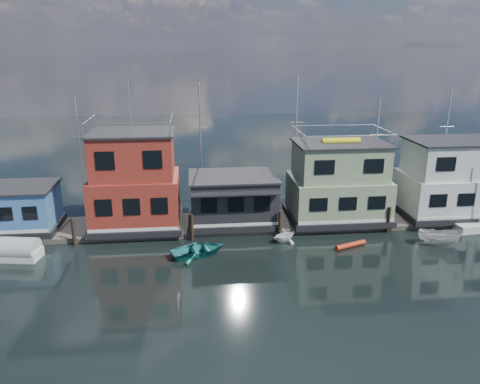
{
  "coord_description": "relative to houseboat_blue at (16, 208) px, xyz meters",
  "views": [
    {
      "loc": [
        -3.71,
        -25.09,
        14.7
      ],
      "look_at": [
        0.08,
        12.0,
        3.0
      ],
      "focal_mm": 35.0,
      "sensor_mm": 36.0,
      "label": 1
    }
  ],
  "objects": [
    {
      "name": "day_sailer",
      "position": [
        37.75,
        -3.13,
        -1.81
      ],
      "size": [
        4.19,
        1.82,
        6.4
      ],
      "rotation": [
        0.0,
        0.0,
        0.12
      ],
      "color": "silver",
      "rests_on": "ground"
    },
    {
      "name": "background_masts",
      "position": [
        22.76,
        6.0,
        3.35
      ],
      "size": [
        36.4,
        0.16,
        12.0
      ],
      "color": "silver",
      "rests_on": "ground"
    },
    {
      "name": "dock",
      "position": [
        18.0,
        0.0,
        -2.01
      ],
      "size": [
        48.0,
        5.0,
        0.4
      ],
      "primitive_type": "cube",
      "color": "#595147",
      "rests_on": "ground"
    },
    {
      "name": "dinghy_white",
      "position": [
        21.19,
        -3.79,
        -1.64
      ],
      "size": [
        2.75,
        2.64,
        1.12
      ],
      "primitive_type": "imported",
      "rotation": [
        0.0,
        0.0,
        2.07
      ],
      "color": "white",
      "rests_on": "ground"
    },
    {
      "name": "houseboat_dark",
      "position": [
        17.5,
        -0.02,
        0.21
      ],
      "size": [
        7.4,
        6.1,
        4.06
      ],
      "color": "black",
      "rests_on": "dock"
    },
    {
      "name": "tarp_runabout",
      "position": [
        0.93,
        -4.78,
        -1.56
      ],
      "size": [
        4.49,
        2.39,
        1.73
      ],
      "rotation": [
        0.0,
        0.0,
        -0.17
      ],
      "color": "silver",
      "rests_on": "ground"
    },
    {
      "name": "red_kayak",
      "position": [
        25.99,
        -5.39,
        -2.01
      ],
      "size": [
        2.65,
        1.35,
        0.39
      ],
      "primitive_type": "cylinder",
      "rotation": [
        0.0,
        1.57,
        0.38
      ],
      "color": "#B52913",
      "rests_on": "ground"
    },
    {
      "name": "houseboat_red",
      "position": [
        9.5,
        0.0,
        1.9
      ],
      "size": [
        7.4,
        5.9,
        11.86
      ],
      "color": "black",
      "rests_on": "dock"
    },
    {
      "name": "dinghy_teal",
      "position": [
        14.43,
        -5.6,
        -1.79
      ],
      "size": [
        4.74,
        4.02,
        0.83
      ],
      "primitive_type": "imported",
      "rotation": [
        0.0,
        0.0,
        1.9
      ],
      "color": "teal",
      "rests_on": "ground"
    },
    {
      "name": "houseboat_white",
      "position": [
        36.5,
        0.0,
        1.33
      ],
      "size": [
        8.4,
        5.9,
        6.66
      ],
      "color": "black",
      "rests_on": "dock"
    },
    {
      "name": "pilings",
      "position": [
        17.67,
        -2.8,
        -1.11
      ],
      "size": [
        42.28,
        0.28,
        2.2
      ],
      "color": "#2D2116",
      "rests_on": "ground"
    },
    {
      "name": "houseboat_green",
      "position": [
        26.5,
        0.0,
        1.34
      ],
      "size": [
        8.4,
        5.9,
        7.03
      ],
      "color": "black",
      "rests_on": "dock"
    },
    {
      "name": "motorboat",
      "position": [
        32.98,
        -5.61,
        -1.55
      ],
      "size": [
        3.57,
        2.0,
        1.3
      ],
      "primitive_type": "imported",
      "rotation": [
        0.0,
        0.0,
        1.34
      ],
      "color": "silver",
      "rests_on": "ground"
    },
    {
      "name": "ground",
      "position": [
        18.0,
        -12.0,
        -2.21
      ],
      "size": [
        160.0,
        160.0,
        0.0
      ],
      "primitive_type": "plane",
      "color": "black",
      "rests_on": "ground"
    },
    {
      "name": "houseboat_blue",
      "position": [
        0.0,
        0.0,
        0.0
      ],
      "size": [
        6.4,
        4.9,
        3.66
      ],
      "color": "black",
      "rests_on": "dock"
    }
  ]
}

